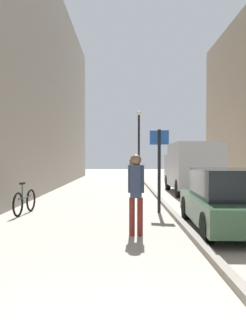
% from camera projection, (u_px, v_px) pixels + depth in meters
% --- Properties ---
extents(ground_plane, '(80.00, 80.00, 0.00)m').
position_uv_depth(ground_plane, '(120.00, 200.00, 14.25)').
color(ground_plane, '#A8A093').
extents(kerb_strip, '(0.16, 40.00, 0.12)m').
position_uv_depth(kerb_strip, '(159.00, 198.00, 14.25)').
color(kerb_strip, gray).
rests_on(kerb_strip, ground_plane).
extents(pedestrian_main_foreground, '(0.35, 0.23, 1.79)m').
position_uv_depth(pedestrian_main_foreground, '(135.00, 189.00, 7.65)').
color(pedestrian_main_foreground, maroon).
rests_on(pedestrian_main_foreground, ground_plane).
extents(pedestrian_mid_block, '(0.35, 0.28, 1.84)m').
position_uv_depth(pedestrian_mid_block, '(131.00, 168.00, 22.45)').
color(pedestrian_mid_block, black).
rests_on(pedestrian_mid_block, ground_plane).
extents(delivery_van, '(2.07, 5.32, 2.40)m').
position_uv_depth(delivery_van, '(191.00, 167.00, 16.88)').
color(delivery_van, '#B7B7BC').
rests_on(delivery_van, ground_plane).
extents(parked_car, '(1.97, 4.26, 1.45)m').
position_uv_depth(parked_car, '(229.00, 200.00, 8.32)').
color(parked_car, '#335138').
rests_on(parked_car, ground_plane).
extents(street_sign_post, '(0.58, 0.20, 2.60)m').
position_uv_depth(street_sign_post, '(158.00, 163.00, 10.93)').
color(street_sign_post, black).
rests_on(street_sign_post, ground_plane).
extents(lamp_post, '(0.28, 0.28, 4.76)m').
position_uv_depth(lamp_post, '(138.00, 142.00, 22.61)').
color(lamp_post, black).
rests_on(lamp_post, ground_plane).
extents(bicycle_leaning, '(0.23, 1.77, 0.98)m').
position_uv_depth(bicycle_leaning, '(24.00, 202.00, 10.63)').
color(bicycle_leaning, black).
rests_on(bicycle_leaning, ground_plane).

